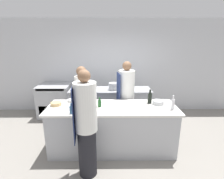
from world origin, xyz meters
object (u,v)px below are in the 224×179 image
Objects in this scene: oven_range at (55,100)px; chef_at_stove at (83,100)px; bottle_wine at (90,104)px; bottle_olive_oil at (72,110)px; bottle_vinegar at (173,104)px; bottle_sauce at (100,103)px; stockpot at (113,86)px; bowl_mixing_large at (158,102)px; chef_at_prep_near at (86,126)px; bowl_ceramic_blue at (71,100)px; bowl_prep_small at (56,104)px; bottle_cooking_oil at (150,98)px; chef_at_pass_far at (126,99)px.

chef_at_stove is at bearing -45.62° from oven_range.
chef_at_stove is 6.78× the size of bottle_wine.
bottle_vinegar is at bearing 5.12° from bottle_olive_oil.
bottle_sauce reaches higher than stockpot.
bottle_wine reaches higher than bowl_mixing_large.
bowl_ceramic_blue is (-0.44, 1.01, 0.06)m from chef_at_prep_near.
bowl_ceramic_blue is (0.82, -1.41, 0.50)m from oven_range.
oven_range is 2.31m from bottle_olive_oil.
bowl_prep_small is (-0.88, 0.08, -0.04)m from bottle_sauce.
bottle_cooking_oil reaches higher than bowl_prep_small.
stockpot is (0.74, 0.51, 0.20)m from chef_at_stove.
chef_at_prep_near is 7.47× the size of bottle_wine.
bottle_olive_oil is (0.96, -2.03, 0.55)m from oven_range.
bottle_vinegar is 1.65× the size of bowl_ceramic_blue.
oven_range is at bearing 115.26° from bottle_olive_oil.
chef_at_prep_near reaches higher than bowl_mixing_large.
bowl_ceramic_blue is at bearing 154.18° from bottle_sauce.
chef_at_prep_near is 10.74× the size of bowl_ceramic_blue.
bottle_vinegar reaches higher than bowl_ceramic_blue.
bowl_prep_small is (-2.06, -0.04, -0.01)m from bowl_mixing_large.
oven_range is 1.79m from bowl_prep_small.
bottle_olive_oil is (-0.04, -1.01, 0.19)m from chef_at_stove.
bottle_olive_oil reaches higher than stockpot.
chef_at_pass_far is at bearing -62.34° from stockpot.
bottle_wine is at bearing 177.60° from bottle_vinegar.
bowl_mixing_large reaches higher than bowl_ceramic_blue.
bowl_prep_small reaches higher than bowl_ceramic_blue.
chef_at_pass_far is 8.20× the size of bowl_prep_small.
stockpot is (-0.89, 1.08, 0.05)m from bowl_mixing_large.
stockpot is (0.46, 1.92, 0.12)m from chef_at_prep_near.
bottle_sauce is (0.17, 0.71, 0.11)m from chef_at_prep_near.
chef_at_stove is 0.84m from bottle_sauce.
bowl_prep_small is at bearing 166.51° from bottle_wine.
chef_at_pass_far is at bearing 49.03° from bottle_sauce.
bottle_olive_oil is 0.89× the size of bowl_prep_small.
chef_at_stove is 5.93× the size of bottle_vinegar.
stockpot is (0.91, 0.91, 0.06)m from bowl_ceramic_blue.
chef_at_prep_near is 9.49× the size of bottle_olive_oil.
bowl_mixing_large is at bearing -5.46° from bowl_ceramic_blue.
bottle_wine is (0.26, -0.78, 0.21)m from chef_at_stove.
bottle_olive_oil is 1.73m from bowl_mixing_large.
bottle_wine is 0.72m from bowl_prep_small.
bottle_olive_oil is at bearing -161.36° from bottle_cooking_oil.
bottle_sauce is 0.88× the size of bowl_prep_small.
bottle_vinegar is (1.86, 0.17, 0.03)m from bottle_olive_oil.
bottle_vinegar is at bearing -5.86° from bowl_prep_small.
bowl_prep_small is (-1.45, -0.58, 0.10)m from chef_at_pass_far.
chef_at_stove is at bearing 160.79° from bowl_mixing_large.
bowl_ceramic_blue is (-1.80, 0.17, -0.01)m from bowl_mixing_large.
bowl_mixing_large is (2.62, -1.58, 0.51)m from oven_range.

